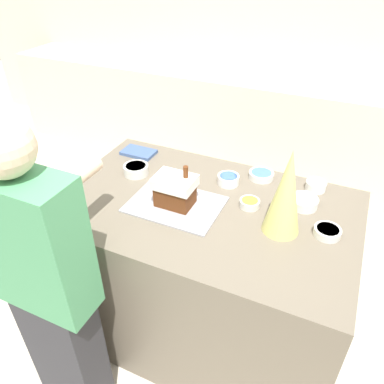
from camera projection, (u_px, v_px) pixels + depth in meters
ground_plane at (201, 323)px, 2.37m from camera, size 12.00×12.00×0.00m
wall_back at (305, 33)px, 3.38m from camera, size 8.00×0.05×2.60m
back_cabinet_block at (284, 131)px, 3.60m from camera, size 6.00×0.60×0.95m
kitchen_island at (202, 271)px, 2.11m from camera, size 1.49×0.93×0.93m
baking_tray at (175, 204)px, 1.85m from camera, size 0.45×0.33×0.01m
gingerbread_house at (175, 190)px, 1.80m from camera, size 0.19×0.14×0.21m
decorative_tree at (286, 193)px, 1.58m from camera, size 0.17×0.17×0.41m
candy_bowl_far_right at (304, 202)px, 1.82m from camera, size 0.14×0.14×0.05m
candy_bowl_front_corner at (136, 169)px, 2.07m from camera, size 0.14×0.14×0.05m
candy_bowl_near_tray_left at (228, 179)px, 1.99m from camera, size 0.12×0.12×0.05m
candy_bowl_center_rear at (316, 185)px, 1.95m from camera, size 0.10×0.10×0.05m
candy_bowl_behind_tray at (327, 232)px, 1.65m from camera, size 0.12×0.12×0.04m
candy_bowl_near_tray_right at (250, 203)px, 1.83m from camera, size 0.10×0.10×0.04m
candy_bowl_beside_tree at (261, 175)px, 2.04m from camera, size 0.13×0.13×0.04m
cookbook at (139, 152)px, 2.27m from camera, size 0.20×0.12×0.02m
person at (49, 289)px, 1.55m from camera, size 0.42×0.52×1.59m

